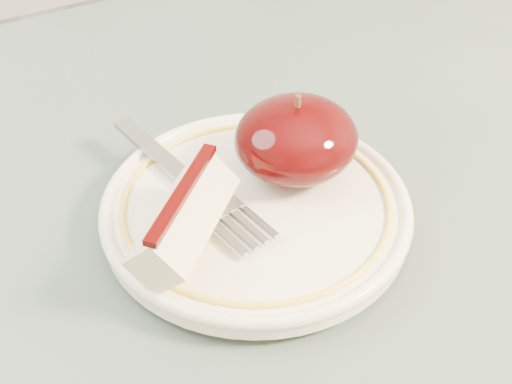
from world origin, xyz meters
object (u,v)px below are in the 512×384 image
table (388,380)px  plate (256,209)px  fork (188,181)px  apple_half (296,139)px

table → plate: plate is taller
plate → fork: size_ratio=1.23×
plate → apple_half: (0.04, 0.02, 0.03)m
apple_half → fork: (-0.07, 0.02, -0.02)m
fork → plate: bearing=-149.4°
table → plate: 0.15m
table → fork: bearing=121.2°
table → apple_half: (-0.01, 0.11, 0.13)m
table → plate: size_ratio=4.52×
table → fork: (-0.08, 0.13, 0.11)m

